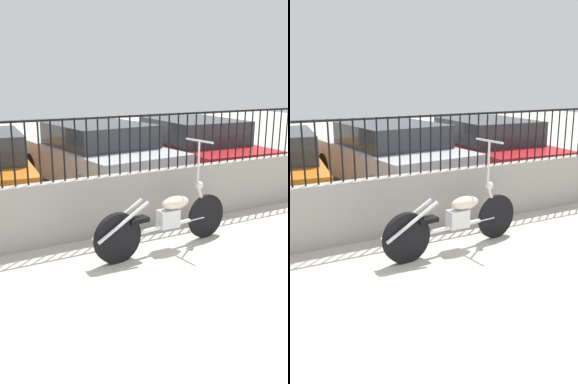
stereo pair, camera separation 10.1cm
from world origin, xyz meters
The scene contains 6 objects.
ground_plane centered at (0.00, 0.00, 0.00)m, with size 40.00×40.00×0.00m, color #B7B2A5.
low_wall centered at (0.00, 2.91, 0.44)m, with size 10.37×0.18×0.88m.
fence_railing centered at (0.00, 2.91, 1.43)m, with size 10.37×0.04×0.85m.
motorcycle_white centered at (0.55, 1.99, 0.41)m, with size 2.15×0.54×1.44m.
car_silver centered at (1.13, 5.52, 0.69)m, with size 2.28×4.32×1.37m.
car_red centered at (3.47, 5.48, 0.68)m, with size 2.10×4.45×1.35m.
Camera 2 is at (-2.15, -2.65, 2.24)m, focal length 40.00 mm.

